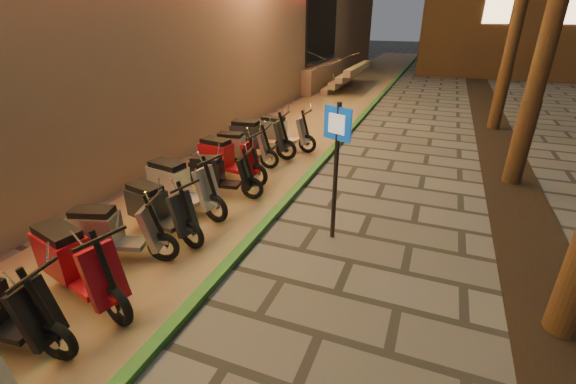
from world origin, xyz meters
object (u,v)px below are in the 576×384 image
at_px(scooter_8, 218,175).
at_px(scooter_5, 112,232).
at_px(scooter_11, 256,137).
at_px(scooter_6, 157,209).
at_px(scooter_7, 180,185).
at_px(scooter_10, 240,148).
at_px(scooter_4, 75,263).
at_px(scooter_9, 226,158).
at_px(pedestrian_sign, 336,154).
at_px(scooter_12, 281,132).

bearing_deg(scooter_8, scooter_5, -104.67).
bearing_deg(scooter_11, scooter_5, -94.22).
height_order(scooter_6, scooter_7, scooter_7).
xyz_separation_m(scooter_5, scooter_10, (-0.11, 4.43, -0.01)).
distance_m(scooter_6, scooter_10, 3.57).
bearing_deg(scooter_5, scooter_4, -92.57).
xyz_separation_m(scooter_9, scooter_10, (-0.11, 0.91, -0.05)).
bearing_deg(scooter_9, scooter_5, -83.34).
height_order(scooter_4, scooter_8, scooter_4).
xyz_separation_m(scooter_6, scooter_9, (-0.16, 2.65, 0.03)).
bearing_deg(scooter_10, pedestrian_sign, -47.57).
bearing_deg(scooter_5, scooter_11, 73.36).
xyz_separation_m(pedestrian_sign, scooter_9, (-3.01, 1.60, -0.99)).
bearing_deg(scooter_11, scooter_9, -92.76).
distance_m(scooter_9, scooter_11, 1.71).
bearing_deg(scooter_6, pedestrian_sign, 31.49).
bearing_deg(scooter_9, scooter_7, -84.08).
bearing_deg(scooter_10, scooter_4, -95.05).
xyz_separation_m(pedestrian_sign, scooter_12, (-2.69, 4.19, -1.01)).
relative_size(scooter_4, scooter_8, 1.16).
height_order(scooter_8, scooter_11, scooter_11).
distance_m(scooter_7, scooter_8, 0.96).
bearing_deg(scooter_4, scooter_6, 105.87).
relative_size(scooter_7, scooter_11, 1.00).
xyz_separation_m(scooter_11, scooter_12, (0.39, 0.88, -0.04)).
height_order(pedestrian_sign, scooter_9, pedestrian_sign).
distance_m(scooter_4, scooter_10, 5.34).
height_order(pedestrian_sign, scooter_11, pedestrian_sign).
distance_m(pedestrian_sign, scooter_12, 5.08).
distance_m(scooter_4, scooter_11, 6.12).
height_order(scooter_5, scooter_6, scooter_6).
bearing_deg(scooter_12, scooter_8, -87.40).
relative_size(scooter_4, scooter_12, 1.09).
distance_m(scooter_4, scooter_5, 0.93).
bearing_deg(scooter_10, scooter_5, -97.33).
bearing_deg(scooter_5, pedestrian_sign, 15.14).
distance_m(pedestrian_sign, scooter_8, 3.02).
relative_size(scooter_4, scooter_7, 1.01).
bearing_deg(scooter_7, scooter_12, 94.42).
xyz_separation_m(scooter_6, scooter_8, (0.12, 1.81, -0.03)).
distance_m(scooter_5, scooter_7, 1.78).
xyz_separation_m(scooter_8, scooter_11, (-0.34, 2.55, 0.07)).
relative_size(scooter_7, scooter_8, 1.15).
xyz_separation_m(scooter_8, scooter_9, (-0.28, 0.84, 0.06)).
relative_size(pedestrian_sign, scooter_7, 1.29).
bearing_deg(scooter_11, pedestrian_sign, -51.96).
distance_m(scooter_5, scooter_12, 6.12).
relative_size(scooter_7, scooter_9, 1.03).
height_order(scooter_5, scooter_9, scooter_9).
bearing_deg(scooter_11, scooter_10, -98.52).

